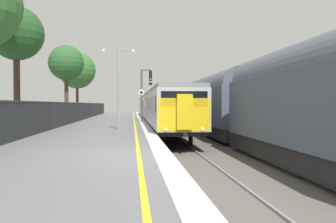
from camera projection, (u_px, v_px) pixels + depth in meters
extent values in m
cube|color=slate|center=(66.00, 174.00, 9.94)|extent=(6.40, 110.00, 1.00)
cube|color=silver|center=(164.00, 155.00, 10.23)|extent=(0.60, 110.00, 0.01)
cube|color=yellow|center=(139.00, 155.00, 10.16)|extent=(0.12, 110.00, 0.01)
cube|color=gray|center=(195.00, 186.00, 10.36)|extent=(0.07, 110.00, 0.08)
cube|color=gray|center=(241.00, 185.00, 10.51)|extent=(0.07, 110.00, 0.08)
cube|color=gray|center=(318.00, 183.00, 10.78)|extent=(0.07, 110.00, 0.08)
cube|color=#B7B7BC|center=(165.00, 108.00, 27.23)|extent=(2.80, 20.28, 2.30)
cube|color=black|center=(165.00, 124.00, 27.26)|extent=(2.64, 19.68, 0.25)
cube|color=gray|center=(165.00, 92.00, 27.20)|extent=(2.68, 20.28, 0.24)
cube|color=black|center=(148.00, 104.00, 27.08)|extent=(0.02, 18.68, 0.84)
cube|color=silver|center=(151.00, 110.00, 22.04)|extent=(0.03, 1.10, 1.90)
cube|color=silver|center=(145.00, 108.00, 32.12)|extent=(0.03, 1.10, 1.90)
cylinder|color=black|center=(164.00, 139.00, 19.69)|extent=(0.12, 0.84, 0.84)
cylinder|color=black|center=(191.00, 139.00, 19.86)|extent=(0.12, 0.84, 0.84)
cylinder|color=black|center=(150.00, 124.00, 34.68)|extent=(0.12, 0.84, 0.84)
cylinder|color=black|center=(166.00, 124.00, 34.85)|extent=(0.12, 0.84, 0.84)
cube|color=#B7B7BC|center=(151.00, 106.00, 47.99)|extent=(2.80, 20.28, 2.30)
cube|color=black|center=(151.00, 115.00, 48.01)|extent=(2.64, 19.68, 0.25)
cube|color=gray|center=(151.00, 97.00, 47.96)|extent=(2.68, 20.28, 0.24)
cube|color=black|center=(141.00, 104.00, 47.83)|extent=(0.02, 18.68, 0.84)
cube|color=silver|center=(142.00, 107.00, 42.80)|extent=(0.03, 1.10, 1.90)
cube|color=silver|center=(140.00, 107.00, 52.88)|extent=(0.03, 1.10, 1.90)
cylinder|color=black|center=(148.00, 121.00, 40.45)|extent=(0.12, 0.84, 0.84)
cylinder|color=black|center=(161.00, 121.00, 40.61)|extent=(0.12, 0.84, 0.84)
cylinder|color=black|center=(144.00, 117.00, 55.44)|extent=(0.12, 0.84, 0.84)
cylinder|color=black|center=(153.00, 117.00, 55.60)|extent=(0.12, 0.84, 0.84)
cube|color=yellow|center=(184.00, 115.00, 17.20)|extent=(2.70, 0.10, 1.70)
cube|color=black|center=(184.00, 99.00, 17.17)|extent=(2.40, 0.08, 0.80)
cube|color=yellow|center=(185.00, 112.00, 17.05)|extent=(0.80, 0.24, 1.80)
cylinder|color=white|center=(166.00, 130.00, 17.05)|extent=(0.18, 0.06, 0.18)
cylinder|color=white|center=(203.00, 129.00, 17.25)|extent=(0.18, 0.06, 0.18)
cylinder|color=black|center=(185.00, 135.00, 16.93)|extent=(0.20, 0.35, 0.20)
cube|color=black|center=(151.00, 96.00, 47.95)|extent=(0.60, 0.90, 0.20)
cube|color=#232326|center=(305.00, 154.00, 13.04)|extent=(2.30, 12.44, 0.79)
cube|color=#4C5666|center=(305.00, 108.00, 13.00)|extent=(2.60, 11.64, 2.73)
cylinder|color=#515660|center=(306.00, 73.00, 12.97)|extent=(2.39, 11.24, 2.39)
cylinder|color=black|center=(248.00, 145.00, 17.15)|extent=(0.12, 0.84, 0.84)
cylinder|color=black|center=(277.00, 144.00, 17.32)|extent=(0.12, 0.84, 0.84)
cube|color=#232326|center=(218.00, 129.00, 26.20)|extent=(2.30, 12.44, 0.79)
cube|color=#4C5666|center=(218.00, 106.00, 26.16)|extent=(2.60, 11.64, 2.73)
cylinder|color=#515660|center=(218.00, 89.00, 26.13)|extent=(2.39, 11.24, 2.39)
cylinder|color=black|center=(223.00, 136.00, 21.92)|extent=(0.12, 0.84, 0.84)
cylinder|color=black|center=(246.00, 136.00, 22.09)|extent=(0.12, 0.84, 0.84)
cylinder|color=black|center=(198.00, 127.00, 30.31)|extent=(0.12, 0.84, 0.84)
cylinder|color=black|center=(215.00, 127.00, 30.48)|extent=(0.12, 0.84, 0.84)
cube|color=#232326|center=(189.00, 121.00, 39.36)|extent=(2.30, 12.44, 0.79)
cube|color=#4C5666|center=(189.00, 106.00, 39.32)|extent=(2.60, 11.64, 2.73)
cylinder|color=#515660|center=(189.00, 94.00, 39.29)|extent=(2.39, 11.24, 2.39)
cylinder|color=black|center=(189.00, 124.00, 35.09)|extent=(0.12, 0.84, 0.84)
cylinder|color=black|center=(204.00, 124.00, 35.25)|extent=(0.12, 0.84, 0.84)
cylinder|color=black|center=(178.00, 120.00, 43.48)|extent=(0.12, 0.84, 0.84)
cylinder|color=black|center=(190.00, 120.00, 43.64)|extent=(0.12, 0.84, 0.84)
cylinder|color=#47474C|center=(142.00, 95.00, 32.11)|extent=(0.18, 0.18, 4.81)
cube|color=#47474C|center=(146.00, 70.00, 32.11)|extent=(0.90, 0.12, 0.12)
cube|color=black|center=(150.00, 76.00, 32.16)|extent=(0.28, 0.20, 1.00)
cylinder|color=black|center=(151.00, 72.00, 32.03)|extent=(0.16, 0.04, 0.16)
cylinder|color=black|center=(151.00, 76.00, 32.04)|extent=(0.16, 0.04, 0.16)
cylinder|color=#19D83F|center=(151.00, 79.00, 32.05)|extent=(0.16, 0.04, 0.16)
cube|color=black|center=(150.00, 84.00, 32.18)|extent=(0.32, 0.16, 0.24)
cylinder|color=#59595B|center=(141.00, 108.00, 29.35)|extent=(0.08, 0.08, 2.53)
cylinder|color=black|center=(141.00, 92.00, 29.32)|extent=(0.59, 0.02, 0.59)
cylinder|color=silver|center=(141.00, 92.00, 29.31)|extent=(0.56, 0.02, 0.56)
cube|color=black|center=(141.00, 92.00, 29.29)|extent=(0.24, 0.01, 0.18)
cylinder|color=#93999E|center=(118.00, 89.00, 20.71)|extent=(0.14, 0.14, 5.02)
cube|color=#93999E|center=(126.00, 49.00, 20.71)|extent=(0.90, 0.08, 0.08)
cylinder|color=silver|center=(133.00, 51.00, 20.76)|extent=(0.20, 0.20, 0.18)
cube|color=#93999E|center=(111.00, 49.00, 20.62)|extent=(0.90, 0.08, 0.08)
cylinder|color=silver|center=(103.00, 50.00, 20.57)|extent=(0.20, 0.20, 0.18)
cylinder|color=#38383D|center=(54.00, 116.00, 21.22)|extent=(0.07, 0.07, 1.68)
cylinder|color=#38383D|center=(82.00, 112.00, 32.84)|extent=(0.07, 0.07, 1.68)
cylinder|color=#38383D|center=(95.00, 110.00, 44.46)|extent=(0.07, 0.07, 1.68)
cylinder|color=#38383D|center=(103.00, 109.00, 56.08)|extent=(0.07, 0.07, 1.68)
cylinder|color=#473323|center=(77.00, 99.00, 41.27)|extent=(0.32, 0.32, 4.49)
sphere|color=#33662D|center=(77.00, 70.00, 41.19)|extent=(4.48, 4.48, 4.48)
sphere|color=#33662D|center=(74.00, 75.00, 41.11)|extent=(2.81, 2.81, 2.81)
cylinder|color=#473323|center=(66.00, 96.00, 35.45)|extent=(0.40, 0.40, 4.90)
sphere|color=#285628|center=(66.00, 63.00, 35.38)|extent=(3.68, 3.68, 3.68)
sphere|color=#285628|center=(66.00, 68.00, 35.90)|extent=(2.63, 2.63, 2.63)
cylinder|color=#473323|center=(17.00, 89.00, 20.97)|extent=(0.39, 0.39, 5.04)
sphere|color=#234C23|center=(16.00, 33.00, 20.90)|extent=(3.34, 3.34, 3.34)
sphere|color=#234C23|center=(19.00, 41.00, 21.33)|extent=(2.13, 2.13, 2.13)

